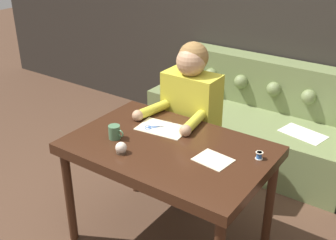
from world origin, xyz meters
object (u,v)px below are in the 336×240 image
Objects in this scene: mug at (115,132)px; thread_spool at (259,155)px; scissors at (156,127)px; dining_table at (168,157)px; couch at (265,128)px; pin_cushion at (121,148)px; person at (190,123)px.

mug is 0.91m from thread_spool.
thread_spool is (0.74, 0.02, 0.02)m from scissors.
dining_table is at bearing -162.15° from thread_spool.
dining_table is 1.48m from couch.
mug is 1.58× the size of pin_cushion.
person is (-0.26, -0.88, 0.34)m from couch.
mug reaches higher than thread_spool.
scissors is 0.30m from mug.
couch is 0.98m from person.
person is 6.35× the size of scissors.
scissors is at bearing 94.39° from pin_cushion.
dining_table is at bearing -71.79° from person.
thread_spool is 0.82m from pin_cushion.
couch is at bearing 77.33° from scissors.
thread_spool is 0.63× the size of pin_cushion.
thread_spool is at bearing -70.25° from couch.
scissors is 4.46× the size of thread_spool.
scissors reaches higher than dining_table.
mug is at bearing -104.84° from couch.
person reaches higher than dining_table.
thread_spool is (0.86, 0.29, -0.02)m from mug.
dining_table is at bearing -93.14° from couch.
person is 11.28× the size of mug.
person is 0.42m from scissors.
mug is (-0.41, -1.55, 0.50)m from couch.
couch reaches higher than scissors.
couch is at bearing 73.70° from person.
couch is 1.76m from pin_cushion.
person is at bearing -106.30° from couch.
pin_cushion reaches higher than dining_table.
person is at bearing 152.12° from thread_spool.
couch is at bearing 75.16° from mug.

